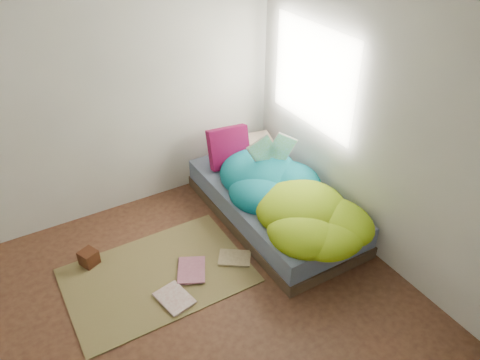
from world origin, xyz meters
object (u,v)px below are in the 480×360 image
at_px(bed, 274,205).
at_px(floor_book_b, 178,271).
at_px(pillow_magenta, 229,147).
at_px(floor_book_a, 163,306).
at_px(open_book, 273,141).
at_px(wooden_box, 89,258).

distance_m(bed, floor_book_b, 1.23).
bearing_deg(pillow_magenta, floor_book_a, -129.40).
xyz_separation_m(bed, floor_book_b, (-1.20, -0.23, -0.14)).
xyz_separation_m(pillow_magenta, open_book, (0.24, -0.49, 0.25)).
xyz_separation_m(pillow_magenta, floor_book_b, (-1.06, -0.92, -0.53)).
relative_size(floor_book_a, floor_book_b, 0.98).
distance_m(floor_book_a, floor_book_b, 0.41).
relative_size(pillow_magenta, wooden_box, 3.03).
bearing_deg(open_book, bed, -102.35).
bearing_deg(wooden_box, bed, -8.83).
relative_size(pillow_magenta, floor_book_a, 1.33).
relative_size(pillow_magenta, floor_book_b, 1.30).
distance_m(pillow_magenta, floor_book_b, 1.50).
distance_m(open_book, floor_book_a, 1.90).
distance_m(open_book, wooden_box, 2.08).
xyz_separation_m(open_book, wooden_box, (-1.95, 0.10, -0.73)).
bearing_deg(floor_book_b, open_book, 45.39).
bearing_deg(bed, wooden_box, 171.17).
distance_m(bed, wooden_box, 1.88).
xyz_separation_m(floor_book_a, floor_book_b, (0.27, 0.30, 0.00)).
bearing_deg(open_book, floor_book_b, -148.50).
relative_size(bed, floor_book_a, 6.10).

